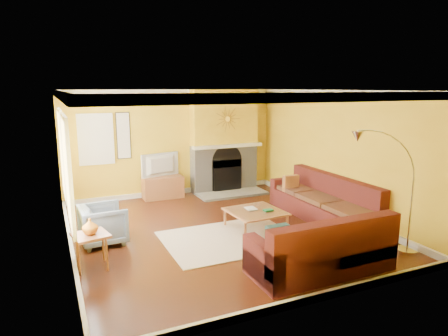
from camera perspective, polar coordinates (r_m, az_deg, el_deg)
name	(u,v)px	position (r m, az deg, el deg)	size (l,w,h in m)	color
floor	(219,230)	(7.94, -0.70, -8.92)	(5.50, 6.00, 0.02)	#512411
ceiling	(219,90)	(7.44, -0.75, 11.11)	(5.50, 6.00, 0.02)	white
wall_back	(173,143)	(10.37, -7.32, 3.59)	(5.50, 0.02, 2.70)	yellow
wall_front	(316,204)	(5.03, 13.01, -5.08)	(5.50, 0.02, 2.70)	yellow
wall_left	(63,175)	(6.99, -22.01, -1.00)	(0.02, 6.00, 2.70)	yellow
wall_right	(335,153)	(9.01, 15.63, 2.07)	(0.02, 6.00, 2.70)	yellow
baseboard	(219,227)	(7.92, -0.70, -8.44)	(5.50, 6.00, 0.12)	white
crown_molding	(219,94)	(7.45, -0.75, 10.57)	(5.50, 6.00, 0.12)	white
window_left_near	(62,154)	(8.24, -22.18, 1.84)	(0.06, 1.22, 1.72)	white
window_left_far	(67,173)	(6.37, -21.53, -0.72)	(0.06, 1.22, 1.72)	white
window_back	(96,139)	(9.93, -17.84, 3.94)	(0.82, 0.06, 1.22)	white
wall_art	(124,136)	(10.02, -14.16, 4.50)	(0.34, 0.04, 1.14)	white
fireplace	(224,141)	(10.64, 0.00, 3.88)	(1.80, 0.40, 2.70)	#9A9791
mantel	(228,146)	(10.44, 0.54, 3.18)	(1.92, 0.22, 0.08)	white
hearth	(233,194)	(10.41, 1.23, -3.71)	(1.80, 0.70, 0.06)	#9A9791
sunburst	(228,119)	(10.37, 0.52, 7.01)	(0.70, 0.04, 0.70)	olive
rug	(230,239)	(7.48, 0.88, -10.08)	(2.40, 1.80, 0.02)	beige
sectional_sofa	(292,211)	(7.70, 9.67, -6.12)	(3.14, 3.90, 0.90)	#571D1B
coffee_table	(255,220)	(7.92, 4.49, -7.41)	(1.00, 1.00, 0.40)	white
media_console	(163,187)	(10.20, -8.73, -2.74)	(1.00, 0.45, 0.55)	#9F6139
tv	(162,165)	(10.08, -8.83, 0.40)	(1.02, 0.13, 0.59)	black
subwoofer	(177,190)	(10.41, -6.71, -3.11)	(0.30, 0.30, 0.30)	white
armchair	(103,224)	(7.51, -16.89, -7.71)	(0.76, 0.78, 0.71)	slate
side_table	(92,251)	(6.61, -18.38, -11.19)	(0.50, 0.50, 0.55)	#9F6139
vase	(90,226)	(6.47, -18.60, -7.91)	(0.24, 0.24, 0.25)	#C87116
book	(246,209)	(7.87, 3.20, -5.90)	(0.20, 0.27, 0.03)	white
arc_lamp	(387,196)	(6.87, 22.20, -3.69)	(1.35, 0.36, 2.12)	silver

